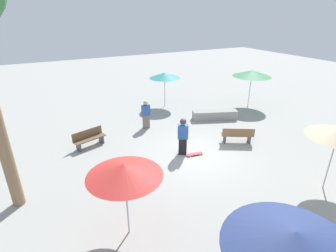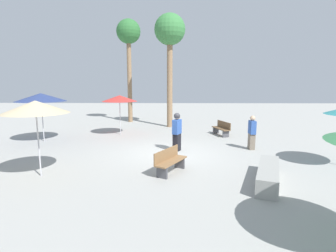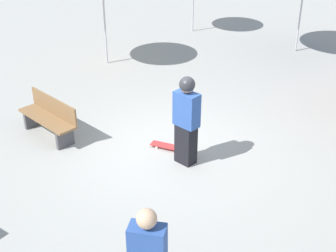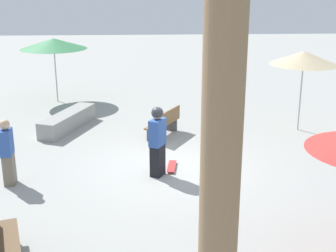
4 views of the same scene
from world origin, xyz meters
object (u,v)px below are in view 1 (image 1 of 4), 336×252
at_px(concrete_ledge, 215,115).
at_px(bystander_watching, 146,114).
at_px(shade_umbrella_red, 124,170).
at_px(shade_umbrella_teal, 165,75).
at_px(skateboard, 194,154).
at_px(bench_far, 89,138).
at_px(skater_main, 183,135).
at_px(shade_umbrella_green, 252,73).
at_px(shade_umbrella_navy, 294,241).
at_px(bench_near, 237,135).

bearing_deg(concrete_ledge, bystander_watching, 80.24).
height_order(concrete_ledge, shade_umbrella_red, shade_umbrella_red).
bearing_deg(bystander_watching, shade_umbrella_teal, -135.35).
height_order(skateboard, concrete_ledge, concrete_ledge).
bearing_deg(shade_umbrella_red, bench_far, -1.28).
xyz_separation_m(skater_main, shade_umbrella_green, (3.83, -7.64, 1.36)).
distance_m(bench_far, shade_umbrella_teal, 7.35).
distance_m(skater_main, shade_umbrella_green, 8.65).
relative_size(skateboard, concrete_ledge, 0.29).
distance_m(concrete_ledge, shade_umbrella_navy, 11.94).
relative_size(skateboard, bystander_watching, 0.50).
bearing_deg(skater_main, bystander_watching, 123.92).
relative_size(bench_near, shade_umbrella_green, 0.62).
bearing_deg(shade_umbrella_red, shade_umbrella_teal, -31.94).
height_order(concrete_ledge, bystander_watching, bystander_watching).
relative_size(shade_umbrella_teal, shade_umbrella_green, 0.92).
relative_size(skater_main, bench_near, 1.12).
relative_size(concrete_ledge, shade_umbrella_navy, 1.06).
distance_m(shade_umbrella_red, shade_umbrella_navy, 4.31).
height_order(skateboard, shade_umbrella_navy, shade_umbrella_navy).
bearing_deg(shade_umbrella_red, bystander_watching, -26.74).
xyz_separation_m(shade_umbrella_green, shade_umbrella_navy, (-11.11, 9.60, 0.08)).
bearing_deg(bystander_watching, skater_main, 92.20).
distance_m(skater_main, bystander_watching, 3.62).
relative_size(shade_umbrella_green, shade_umbrella_navy, 0.99).
bearing_deg(skater_main, shade_umbrella_green, 55.23).
bearing_deg(shade_umbrella_navy, bench_near, -35.66).
bearing_deg(bystander_watching, shade_umbrella_navy, 78.42).
xyz_separation_m(concrete_ledge, shade_umbrella_navy, (-10.13, 5.94, 2.13)).
xyz_separation_m(skater_main, bench_far, (2.79, 3.73, -0.55)).
distance_m(skater_main, shade_umbrella_teal, 7.06).
relative_size(shade_umbrella_green, shade_umbrella_red, 1.07).
height_order(skater_main, bystander_watching, skater_main).
height_order(bench_far, shade_umbrella_navy, shade_umbrella_navy).
distance_m(shade_umbrella_green, shade_umbrella_navy, 14.68).
relative_size(skater_main, bench_far, 1.09).
bearing_deg(skater_main, bench_far, 171.81).
bearing_deg(bystander_watching, concrete_ledge, 167.14).
height_order(shade_umbrella_red, bystander_watching, shade_umbrella_red).
relative_size(shade_umbrella_teal, shade_umbrella_red, 0.98).
bearing_deg(shade_umbrella_teal, skateboard, 164.56).
bearing_deg(concrete_ledge, skater_main, 125.61).
height_order(shade_umbrella_red, shade_umbrella_navy, shade_umbrella_navy).
distance_m(bench_far, shade_umbrella_navy, 10.42).
xyz_separation_m(skater_main, concrete_ledge, (2.85, -3.99, -0.70)).
bearing_deg(bench_far, shade_umbrella_red, 71.04).
xyz_separation_m(bench_far, shade_umbrella_teal, (3.75, -6.08, 1.77)).
relative_size(bench_far, shade_umbrella_red, 0.68).
height_order(bench_far, shade_umbrella_teal, shade_umbrella_teal).
relative_size(skateboard, bench_far, 0.49).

